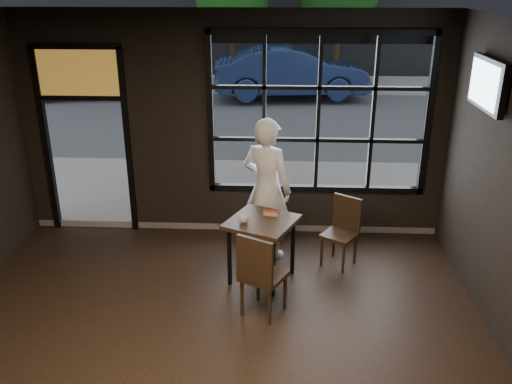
# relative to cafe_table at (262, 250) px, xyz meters

# --- Properties ---
(ceiling) EXTENTS (6.00, 7.00, 0.02)m
(ceiling) POSITION_rel_cafe_table_xyz_m (-0.47, -2.11, 2.80)
(ceiling) COLOR black
(ceiling) RESTS_ON ground
(window_frame) EXTENTS (3.06, 0.12, 2.28)m
(window_frame) POSITION_rel_cafe_table_xyz_m (0.73, 1.39, 1.39)
(window_frame) COLOR black
(window_frame) RESTS_ON ground
(stained_transom) EXTENTS (1.20, 0.06, 0.70)m
(stained_transom) POSITION_rel_cafe_table_xyz_m (-2.57, 1.39, 1.94)
(stained_transom) COLOR orange
(stained_transom) RESTS_ON ground
(street_asphalt) EXTENTS (60.00, 41.00, 0.04)m
(street_asphalt) POSITION_rel_cafe_table_xyz_m (-0.47, 21.89, -0.43)
(street_asphalt) COLOR #545456
(street_asphalt) RESTS_ON ground
(cafe_table) EXTENTS (1.00, 1.00, 0.82)m
(cafe_table) POSITION_rel_cafe_table_xyz_m (0.00, 0.00, 0.00)
(cafe_table) COLOR black
(cafe_table) RESTS_ON floor
(chair_near) EXTENTS (0.60, 0.60, 1.02)m
(chair_near) POSITION_rel_cafe_table_xyz_m (0.05, -0.73, 0.10)
(chair_near) COLOR black
(chair_near) RESTS_ON floor
(chair_window) EXTENTS (0.55, 0.55, 0.92)m
(chair_window) POSITION_rel_cafe_table_xyz_m (1.00, 0.41, 0.05)
(chair_window) COLOR black
(chair_window) RESTS_ON floor
(man) EXTENTS (0.84, 0.74, 1.93)m
(man) POSITION_rel_cafe_table_xyz_m (0.04, 0.68, 0.55)
(man) COLOR silver
(man) RESTS_ON floor
(hotdog) EXTENTS (0.21, 0.11, 0.06)m
(hotdog) POSITION_rel_cafe_table_xyz_m (0.11, 0.15, 0.44)
(hotdog) COLOR tan
(hotdog) RESTS_ON cafe_table
(cup) EXTENTS (0.16, 0.16, 0.10)m
(cup) POSITION_rel_cafe_table_xyz_m (-0.22, -0.07, 0.45)
(cup) COLOR silver
(cup) RESTS_ON cafe_table
(tv) EXTENTS (0.11, 0.96, 0.56)m
(tv) POSITION_rel_cafe_table_xyz_m (2.46, 0.03, 2.08)
(tv) COLOR black
(tv) RESTS_ON wall_right
(navy_car) EXTENTS (4.76, 2.10, 1.52)m
(navy_car) POSITION_rel_cafe_table_xyz_m (0.48, 10.55, 0.45)
(navy_car) COLOR #18264C
(navy_car) RESTS_ON street_asphalt
(maroon_car) EXTENTS (4.28, 2.30, 1.38)m
(maroon_car) POSITION_rel_cafe_table_xyz_m (-5.93, 10.61, 0.38)
(maroon_car) COLOR #410C14
(maroon_car) RESTS_ON street_asphalt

